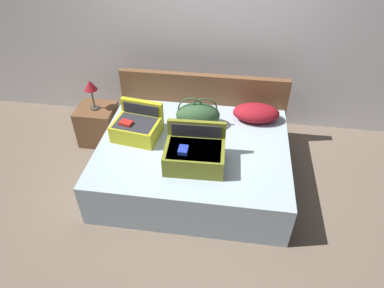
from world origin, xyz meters
TOP-DOWN VIEW (x-y plane):
  - ground_plane at (0.00, 0.00)m, footprint 12.00×12.00m
  - back_wall at (0.00, 1.65)m, footprint 8.00×0.10m
  - bed at (0.00, 0.40)m, footprint 1.94×1.54m
  - headboard at (0.00, 1.21)m, footprint 1.98×0.08m
  - hard_case_large at (0.05, 0.11)m, footprint 0.57×0.43m
  - hard_case_medium at (-0.60, 0.47)m, footprint 0.51×0.45m
  - duffel_bag at (-0.00, 0.74)m, footprint 0.50×0.33m
  - pillow_near_headboard at (0.63, 0.93)m, footprint 0.53×0.33m
  - nightstand at (-1.25, 0.92)m, footprint 0.44×0.40m
  - table_lamp at (-1.25, 0.92)m, footprint 0.15×0.15m

SIDE VIEW (x-z plane):
  - ground_plane at x=0.00m, z-range 0.00..0.00m
  - nightstand at x=-1.25m, z-range 0.00..0.47m
  - bed at x=0.00m, z-range 0.00..0.48m
  - headboard at x=0.00m, z-range 0.00..0.85m
  - pillow_near_headboard at x=0.63m, z-range 0.48..0.67m
  - hard_case_medium at x=-0.60m, z-range 0.43..0.76m
  - hard_case_large at x=0.05m, z-range 0.42..0.79m
  - duffel_bag at x=0.00m, z-range 0.45..0.80m
  - table_lamp at x=-1.25m, z-range 0.57..0.94m
  - back_wall at x=0.00m, z-range 0.00..2.60m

